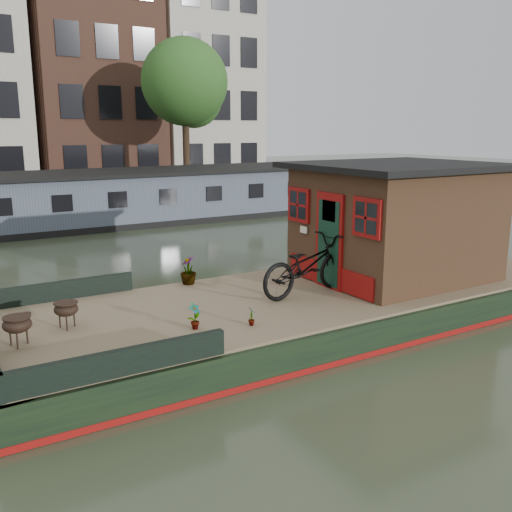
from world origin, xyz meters
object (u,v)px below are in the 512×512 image
cabin (396,220)px  brazier_front (18,331)px  bicycle (307,266)px  potted_plant_a (195,316)px  brazier_rear (67,315)px

cabin → brazier_front: cabin is taller
bicycle → potted_plant_a: (-2.68, -0.69, -0.34)m
cabin → bicycle: bearing=-176.4°
bicycle → brazier_front: bicycle is taller
bicycle → potted_plant_a: bearing=97.6°
brazier_front → cabin: bearing=1.1°
cabin → bicycle: 2.51m
cabin → brazier_front: 7.68m
brazier_front → potted_plant_a: bearing=-15.4°
potted_plant_a → brazier_rear: 2.04m
cabin → brazier_front: size_ratio=8.83×
potted_plant_a → brazier_front: bearing=164.6°
cabin → brazier_rear: bearing=177.8°
brazier_front → brazier_rear: brazier_front is taller
potted_plant_a → brazier_rear: potted_plant_a is taller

